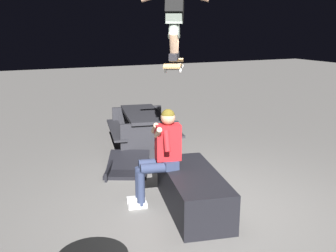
{
  "coord_description": "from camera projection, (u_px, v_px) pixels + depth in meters",
  "views": [
    {
      "loc": [
        -4.16,
        2.48,
        2.42
      ],
      "look_at": [
        0.42,
        0.38,
        1.13
      ],
      "focal_mm": 40.95,
      "sensor_mm": 36.0,
      "label": 1
    }
  ],
  "objects": [
    {
      "name": "ledge_box_main",
      "position": [
        193.0,
        191.0,
        5.21
      ],
      "size": [
        1.75,
        1.02,
        0.53
      ],
      "primitive_type": "cube",
      "rotation": [
        0.0,
        0.0,
        -0.22
      ],
      "color": "black",
      "rests_on": "ground"
    },
    {
      "name": "picnic_table_back",
      "position": [
        143.0,
        124.0,
        7.85
      ],
      "size": [
        1.93,
        1.65,
        0.75
      ],
      "color": "#28282D",
      "rests_on": "ground"
    },
    {
      "name": "skateboard",
      "position": [
        174.0,
        65.0,
        4.95
      ],
      "size": [
        0.99,
        0.67,
        0.13
      ],
      "color": "#AD8451"
    },
    {
      "name": "kicker_ramp",
      "position": [
        128.0,
        167.0,
        6.7
      ],
      "size": [
        1.15,
        1.05,
        0.31
      ],
      "color": "black",
      "rests_on": "ground"
    },
    {
      "name": "skater_airborne",
      "position": [
        175.0,
        10.0,
        4.83
      ],
      "size": [
        0.63,
        0.81,
        1.12
      ],
      "color": "black"
    },
    {
      "name": "person_sitting_on_ledge",
      "position": [
        160.0,
        152.0,
        5.27
      ],
      "size": [
        0.59,
        0.78,
        1.36
      ],
      "color": "#2D3856",
      "rests_on": "ground"
    },
    {
      "name": "ground_plane",
      "position": [
        205.0,
        209.0,
        5.27
      ],
      "size": [
        40.0,
        40.0,
        0.0
      ],
      "primitive_type": "plane",
      "color": "slate"
    }
  ]
}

